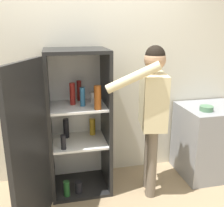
{
  "coord_description": "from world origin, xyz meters",
  "views": [
    {
      "loc": [
        -0.39,
        -2.07,
        1.83
      ],
      "look_at": [
        0.23,
        0.65,
        1.0
      ],
      "focal_mm": 42.0,
      "sensor_mm": 36.0,
      "label": 1
    }
  ],
  "objects": [
    {
      "name": "refrigerator",
      "position": [
        -0.26,
        0.56,
        0.8
      ],
      "size": [
        0.95,
        1.17,
        1.6
      ],
      "color": "black",
      "rests_on": "ground_plane"
    },
    {
      "name": "bowl",
      "position": [
        1.31,
        0.49,
        0.92
      ],
      "size": [
        0.15,
        0.15,
        0.06
      ],
      "color": "#517F5B",
      "rests_on": "counter"
    },
    {
      "name": "wall_back",
      "position": [
        0.0,
        0.98,
        1.27
      ],
      "size": [
        7.0,
        0.06,
        2.55
      ],
      "color": "silver",
      "rests_on": "ground_plane"
    },
    {
      "name": "person",
      "position": [
        0.6,
        0.38,
        1.05
      ],
      "size": [
        0.71,
        0.56,
        1.65
      ],
      "color": "#726656",
      "rests_on": "ground_plane"
    },
    {
      "name": "counter",
      "position": [
        1.49,
        0.61,
        0.44
      ],
      "size": [
        0.78,
        0.65,
        0.89
      ],
      "color": "gray",
      "rests_on": "ground_plane"
    }
  ]
}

